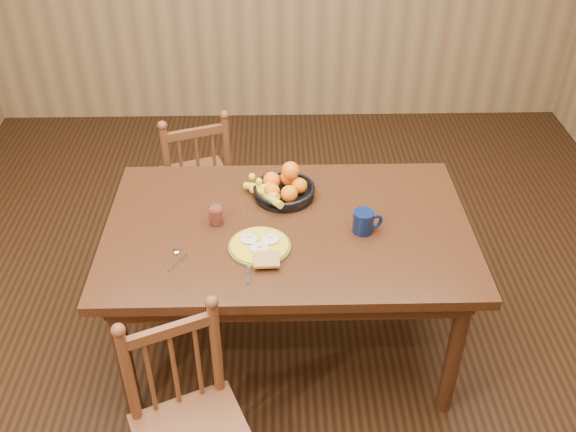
{
  "coord_description": "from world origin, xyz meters",
  "views": [
    {
      "loc": [
        -0.05,
        -2.24,
        2.44
      ],
      "look_at": [
        0.0,
        0.0,
        0.8
      ],
      "focal_mm": 40.0,
      "sensor_mm": 36.0,
      "label": 1
    }
  ],
  "objects_px": {
    "breakfast_plate": "(260,246)",
    "coffee_mug": "(364,222)",
    "chair_near": "(190,428)",
    "dining_table": "(288,240)",
    "chair_far": "(195,181)",
    "fruit_bowl": "(283,188)"
  },
  "relations": [
    {
      "from": "dining_table",
      "to": "coffee_mug",
      "type": "distance_m",
      "value": 0.36
    },
    {
      "from": "dining_table",
      "to": "chair_far",
      "type": "height_order",
      "value": "chair_far"
    },
    {
      "from": "chair_near",
      "to": "breakfast_plate",
      "type": "distance_m",
      "value": 0.77
    },
    {
      "from": "chair_near",
      "to": "coffee_mug",
      "type": "distance_m",
      "value": 1.09
    },
    {
      "from": "chair_near",
      "to": "breakfast_plate",
      "type": "xyz_separation_m",
      "value": [
        0.26,
        0.64,
        0.33
      ]
    },
    {
      "from": "breakfast_plate",
      "to": "coffee_mug",
      "type": "distance_m",
      "value": 0.46
    },
    {
      "from": "chair_near",
      "to": "fruit_bowl",
      "type": "distance_m",
      "value": 1.15
    },
    {
      "from": "breakfast_plate",
      "to": "chair_near",
      "type": "bearing_deg",
      "value": -112.01
    },
    {
      "from": "chair_far",
      "to": "chair_near",
      "type": "distance_m",
      "value": 1.66
    },
    {
      "from": "dining_table",
      "to": "fruit_bowl",
      "type": "height_order",
      "value": "fruit_bowl"
    },
    {
      "from": "dining_table",
      "to": "chair_far",
      "type": "xyz_separation_m",
      "value": [
        -0.52,
        0.86,
        -0.23
      ]
    },
    {
      "from": "chair_near",
      "to": "dining_table",
      "type": "bearing_deg",
      "value": 41.78
    },
    {
      "from": "coffee_mug",
      "to": "fruit_bowl",
      "type": "distance_m",
      "value": 0.44
    },
    {
      "from": "dining_table",
      "to": "breakfast_plate",
      "type": "relative_size",
      "value": 5.54
    },
    {
      "from": "dining_table",
      "to": "coffee_mug",
      "type": "bearing_deg",
      "value": -8.63
    },
    {
      "from": "coffee_mug",
      "to": "chair_far",
      "type": "bearing_deg",
      "value": 132.8
    },
    {
      "from": "chair_near",
      "to": "coffee_mug",
      "type": "xyz_separation_m",
      "value": [
        0.7,
        0.75,
        0.37
      ]
    },
    {
      "from": "chair_near",
      "to": "breakfast_plate",
      "type": "relative_size",
      "value": 3.05
    },
    {
      "from": "chair_far",
      "to": "chair_near",
      "type": "xyz_separation_m",
      "value": [
        0.14,
        -1.66,
        -0.0
      ]
    },
    {
      "from": "chair_far",
      "to": "chair_near",
      "type": "height_order",
      "value": "chair_far"
    },
    {
      "from": "breakfast_plate",
      "to": "fruit_bowl",
      "type": "bearing_deg",
      "value": 75.17
    },
    {
      "from": "chair_far",
      "to": "coffee_mug",
      "type": "distance_m",
      "value": 1.29
    }
  ]
}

